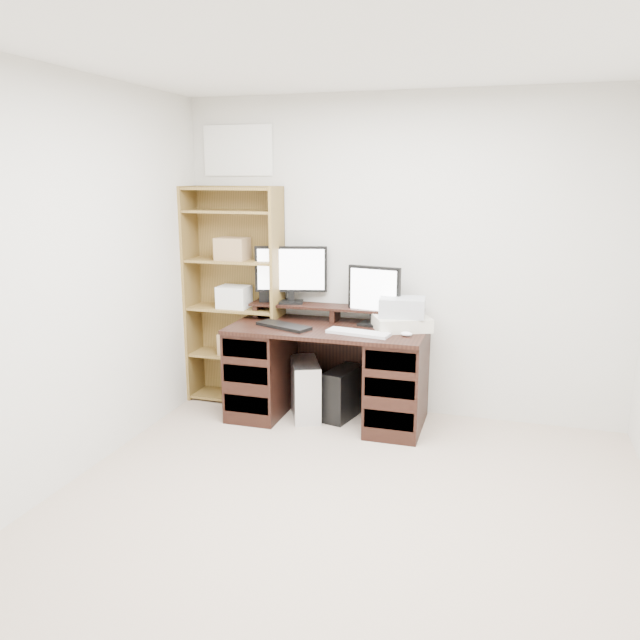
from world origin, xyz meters
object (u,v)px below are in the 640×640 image
at_px(monitor_small, 374,293).
at_px(tower_black, 343,393).
at_px(printer, 402,323).
at_px(tower_silver, 305,389).
at_px(desk, 328,371).
at_px(monitor_wide, 291,271).
at_px(bookshelf, 235,294).

height_order(monitor_small, tower_black, monitor_small).
height_order(printer, tower_silver, printer).
height_order(desk, tower_black, desk).
bearing_deg(desk, printer, 7.57).
bearing_deg(printer, monitor_small, 135.87).
bearing_deg(tower_silver, monitor_wide, 105.07).
distance_m(printer, tower_black, 0.75).
bearing_deg(tower_silver, tower_black, -12.94).
relative_size(monitor_small, printer, 1.13).
height_order(desk, tower_silver, desk).
relative_size(monitor_small, tower_black, 1.07).
distance_m(monitor_small, bookshelf, 1.19).
xyz_separation_m(monitor_wide, monitor_small, (0.70, -0.08, -0.13)).
xyz_separation_m(monitor_wide, tower_silver, (0.19, -0.24, -0.90)).
xyz_separation_m(monitor_wide, bookshelf, (-0.49, -0.02, -0.21)).
bearing_deg(tower_silver, monitor_small, -6.97).
height_order(monitor_small, tower_silver, monitor_small).
distance_m(monitor_wide, tower_silver, 0.95).
bearing_deg(tower_black, monitor_wide, 173.32).
distance_m(monitor_small, printer, 0.32).
xyz_separation_m(desk, monitor_wide, (-0.38, 0.24, 0.74)).
relative_size(desk, monitor_small, 3.27).
relative_size(tower_silver, bookshelf, 0.25).
relative_size(monitor_small, tower_silver, 1.01).
xyz_separation_m(monitor_small, tower_black, (-0.21, -0.10, -0.80)).
height_order(monitor_small, bookshelf, bookshelf).
relative_size(monitor_wide, monitor_small, 1.25).
xyz_separation_m(monitor_small, bookshelf, (-1.19, 0.06, -0.08)).
distance_m(tower_black, bookshelf, 1.22).
bearing_deg(desk, bookshelf, 166.17).
bearing_deg(monitor_small, monitor_wide, -176.17).
relative_size(printer, bookshelf, 0.22).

